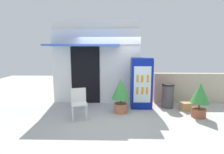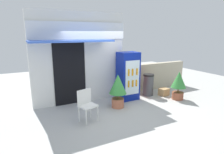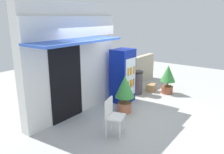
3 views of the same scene
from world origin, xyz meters
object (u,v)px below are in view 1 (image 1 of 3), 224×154
at_px(plastic_chair, 79,101).
at_px(potted_plant_near_shop, 121,92).
at_px(potted_plant_curbside, 200,97).
at_px(cardboard_box, 186,106).
at_px(trash_bin, 168,96).
at_px(drink_cooler, 141,83).

bearing_deg(plastic_chair, potted_plant_near_shop, 20.87).
height_order(potted_plant_curbside, cardboard_box, potted_plant_curbside).
height_order(potted_plant_near_shop, cardboard_box, potted_plant_near_shop).
height_order(potted_plant_curbside, trash_bin, potted_plant_curbside).
height_order(potted_plant_near_shop, potted_plant_curbside, potted_plant_near_shop).
bearing_deg(plastic_chair, trash_bin, 19.56).
bearing_deg(potted_plant_curbside, trash_bin, 127.87).
relative_size(plastic_chair, cardboard_box, 2.46).
height_order(drink_cooler, potted_plant_curbside, drink_cooler).
height_order(drink_cooler, potted_plant_near_shop, drink_cooler).
distance_m(potted_plant_curbside, cardboard_box, 0.78).
relative_size(potted_plant_near_shop, potted_plant_curbside, 1.06).
distance_m(potted_plant_near_shop, cardboard_box, 2.32).
relative_size(potted_plant_near_shop, trash_bin, 1.32).
bearing_deg(potted_plant_near_shop, cardboard_box, 6.65).
relative_size(potted_plant_curbside, trash_bin, 1.24).
xyz_separation_m(drink_cooler, potted_plant_curbside, (1.65, -0.89, -0.25)).
distance_m(plastic_chair, cardboard_box, 3.60).
bearing_deg(drink_cooler, trash_bin, 0.39).
bearing_deg(cardboard_box, potted_plant_near_shop, -173.35).
height_order(plastic_chair, potted_plant_near_shop, potted_plant_near_shop).
bearing_deg(potted_plant_near_shop, plastic_chair, -159.13).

